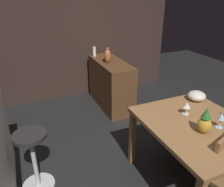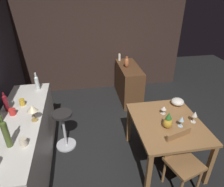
# 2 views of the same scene
# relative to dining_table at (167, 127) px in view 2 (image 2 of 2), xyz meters

# --- Properties ---
(ground_plane) EXTENTS (9.00, 9.00, 0.00)m
(ground_plane) POSITION_rel_dining_table_xyz_m (0.16, 0.49, -0.65)
(ground_plane) COLOR black
(wall_side_right) EXTENTS (0.10, 4.40, 2.60)m
(wall_side_right) POSITION_rel_dining_table_xyz_m (2.71, 0.79, 0.65)
(wall_side_right) COLOR #33231E
(wall_side_right) RESTS_ON ground_plane
(dining_table) EXTENTS (1.14, 0.95, 0.74)m
(dining_table) POSITION_rel_dining_table_xyz_m (0.00, 0.00, 0.00)
(dining_table) COLOR olive
(dining_table) RESTS_ON ground_plane
(kitchen_counter) EXTENTS (2.10, 0.60, 0.90)m
(kitchen_counter) POSITION_rel_dining_table_xyz_m (0.19, 2.04, -0.20)
(kitchen_counter) COLOR silver
(kitchen_counter) RESTS_ON ground_plane
(sideboard_cabinet) EXTENTS (1.10, 0.44, 0.82)m
(sideboard_cabinet) POSITION_rel_dining_table_xyz_m (1.99, 0.07, -0.24)
(sideboard_cabinet) COLOR #56351E
(sideboard_cabinet) RESTS_ON ground_plane
(chair_near_window) EXTENTS (0.50, 0.50, 0.83)m
(chair_near_window) POSITION_rel_dining_table_xyz_m (-0.45, -0.03, -0.18)
(chair_near_window) COLOR olive
(chair_near_window) RESTS_ON ground_plane
(bar_stool) EXTENTS (0.34, 0.34, 0.68)m
(bar_stool) POSITION_rel_dining_table_xyz_m (0.57, 1.52, -0.29)
(bar_stool) COLOR #262323
(bar_stool) RESTS_ON ground_plane
(wine_glass_left) EXTENTS (0.07, 0.07, 0.16)m
(wine_glass_left) POSITION_rel_dining_table_xyz_m (-0.13, -0.13, 0.21)
(wine_glass_left) COLOR silver
(wine_glass_left) RESTS_ON dining_table
(wine_glass_right) EXTENTS (0.07, 0.07, 0.18)m
(wine_glass_right) POSITION_rel_dining_table_xyz_m (-0.07, -0.36, 0.22)
(wine_glass_right) COLOR silver
(wine_glass_right) RESTS_ON dining_table
(wine_glass_center) EXTENTS (0.08, 0.08, 0.13)m
(wine_glass_center) POSITION_rel_dining_table_xyz_m (0.20, -0.01, 0.19)
(wine_glass_center) COLOR silver
(wine_glass_center) RESTS_ON dining_table
(pineapple_centerpiece) EXTENTS (0.12, 0.12, 0.25)m
(pineapple_centerpiece) POSITION_rel_dining_table_xyz_m (-0.13, 0.06, 0.19)
(pineapple_centerpiece) COLOR gold
(pineapple_centerpiece) RESTS_ON dining_table
(fruit_bowl) EXTENTS (0.20, 0.20, 0.11)m
(fruit_bowl) POSITION_rel_dining_table_xyz_m (0.40, -0.34, 0.15)
(fruit_bowl) COLOR beige
(fruit_bowl) RESTS_ON dining_table
(wine_bottle_ruby) EXTENTS (0.07, 0.07, 0.28)m
(wine_bottle_ruby) POSITION_rel_dining_table_xyz_m (0.43, 2.23, 0.38)
(wine_bottle_ruby) COLOR maroon
(wine_bottle_ruby) RESTS_ON kitchen_counter
(wine_bottle_clear) EXTENTS (0.07, 0.07, 0.30)m
(wine_bottle_clear) POSITION_rel_dining_table_xyz_m (1.02, 1.90, 0.39)
(wine_bottle_clear) COLOR silver
(wine_bottle_clear) RESTS_ON kitchen_counter
(wine_bottle_olive) EXTENTS (0.07, 0.07, 0.40)m
(wine_bottle_olive) POSITION_rel_dining_table_xyz_m (-0.32, 2.01, 0.43)
(wine_bottle_olive) COLOR #475623
(wine_bottle_olive) RESTS_ON kitchen_counter
(cup_mustard) EXTENTS (0.11, 0.08, 0.10)m
(cup_mustard) POSITION_rel_dining_table_xyz_m (0.55, 2.05, 0.30)
(cup_mustard) COLOR gold
(cup_mustard) RESTS_ON kitchen_counter
(cup_red) EXTENTS (0.12, 0.09, 0.09)m
(cup_red) POSITION_rel_dining_table_xyz_m (0.32, 2.13, 0.29)
(cup_red) COLOR red
(cup_red) RESTS_ON kitchen_counter
(cup_cream) EXTENTS (0.11, 0.08, 0.09)m
(cup_cream) POSITION_rel_dining_table_xyz_m (-0.33, 1.85, 0.30)
(cup_cream) COLOR beige
(cup_cream) RESTS_ON kitchen_counter
(counter_lamp) EXTENTS (0.14, 0.14, 0.23)m
(counter_lamp) POSITION_rel_dining_table_xyz_m (0.12, 1.81, 0.42)
(counter_lamp) COLOR #A58447
(counter_lamp) RESTS_ON kitchen_counter
(pillar_candle_tall) EXTENTS (0.06, 0.06, 0.19)m
(pillar_candle_tall) POSITION_rel_dining_table_xyz_m (2.41, 0.21, 0.25)
(pillar_candle_tall) COLOR white
(pillar_candle_tall) RESTS_ON sideboard_cabinet
(vase_copper) EXTENTS (0.11, 0.11, 0.24)m
(vase_copper) POSITION_rel_dining_table_xyz_m (1.94, 0.15, 0.29)
(vase_copper) COLOR #B26038
(vase_copper) RESTS_ON sideboard_cabinet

